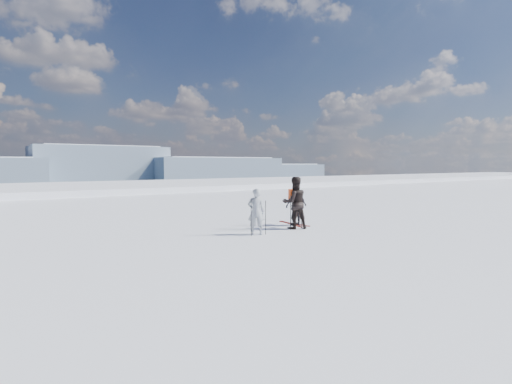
% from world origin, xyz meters
% --- Properties ---
extents(lake_basin, '(820.00, 820.00, 71.62)m').
position_xyz_m(lake_basin, '(0.00, 30.00, -6.50)').
color(lake_basin, white).
rests_on(lake_basin, ground).
extents(far_mountain_range, '(770.00, 110.00, 53.00)m').
position_xyz_m(far_mountain_range, '(29.60, 454.78, -7.19)').
color(far_mountain_range, slate).
rests_on(far_mountain_range, ground).
extents(skier_grey, '(0.68, 0.61, 1.57)m').
position_xyz_m(skier_grey, '(-2.41, 2.53, 0.78)').
color(skier_grey, '#9DA3AB').
rests_on(skier_grey, ground).
extents(skier_dark, '(1.11, 0.97, 1.92)m').
position_xyz_m(skier_dark, '(-0.52, 2.77, 0.96)').
color(skier_dark, black).
rests_on(skier_dark, ground).
extents(skier_pack, '(0.94, 0.51, 1.52)m').
position_xyz_m(skier_pack, '(0.01, 3.31, 0.76)').
color(skier_pack, black).
rests_on(skier_pack, ground).
extents(backpack, '(0.35, 0.23, 0.48)m').
position_xyz_m(backpack, '(0.05, 3.55, 1.76)').
color(backpack, '#ED4916').
rests_on(backpack, skier_pack).
extents(ski_poles, '(3.00, 0.89, 1.27)m').
position_xyz_m(ski_poles, '(-0.96, 2.78, 0.61)').
color(ski_poles, black).
rests_on(ski_poles, ground).
extents(skis_loose, '(0.45, 1.70, 0.03)m').
position_xyz_m(skis_loose, '(0.14, 3.66, 0.01)').
color(skis_loose, black).
rests_on(skis_loose, ground).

